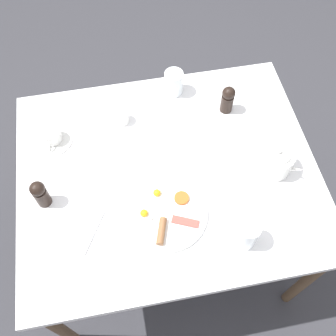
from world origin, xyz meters
TOP-DOWN VIEW (x-y plane):
  - ground_plane at (0.00, 0.00)m, footprint 8.00×8.00m
  - table at (0.00, 0.00)m, footprint 0.95×1.14m
  - breakfast_plate at (-0.17, 0.04)m, footprint 0.30×0.30m
  - teapot_near at (-0.06, -0.39)m, footprint 0.16×0.17m
  - teacup_with_saucer_left at (0.22, 0.42)m, footprint 0.16×0.16m
  - water_glass_tall at (-0.32, -0.21)m, footprint 0.08×0.08m
  - water_glass_short at (0.39, -0.10)m, footprint 0.08×0.08m
  - creamer_jug at (0.27, 0.14)m, footprint 0.08×0.06m
  - pepper_grinder at (-0.04, 0.47)m, footprint 0.05×0.05m
  - salt_grinder at (0.25, -0.29)m, footprint 0.05×0.05m
  - napkin_folded at (-0.17, 0.35)m, footprint 0.20×0.18m
  - fork_by_plate at (0.07, 0.23)m, footprint 0.03×0.17m
  - knife_by_plate at (0.11, -0.05)m, footprint 0.16×0.14m
  - spoon_for_tea at (-0.37, -0.42)m, footprint 0.05×0.15m

SIDE VIEW (x-z plane):
  - ground_plane at x=0.00m, z-range 0.00..0.00m
  - table at x=0.00m, z-range 0.29..1.02m
  - fork_by_plate at x=0.07m, z-range 0.72..0.73m
  - knife_by_plate at x=0.11m, z-range 0.72..0.73m
  - spoon_for_tea at x=-0.37m, z-range 0.72..0.73m
  - napkin_folded at x=-0.17m, z-range 0.72..0.73m
  - breakfast_plate at x=-0.17m, z-range 0.71..0.75m
  - creamer_jug at x=0.27m, z-range 0.72..0.77m
  - teacup_with_saucer_left at x=0.22m, z-range 0.72..0.78m
  - teapot_near at x=-0.06m, z-range 0.71..0.84m
  - water_glass_short at x=0.39m, z-range 0.72..0.83m
  - water_glass_tall at x=-0.32m, z-range 0.72..0.84m
  - pepper_grinder at x=-0.04m, z-range 0.72..0.85m
  - salt_grinder at x=0.25m, z-range 0.72..0.85m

